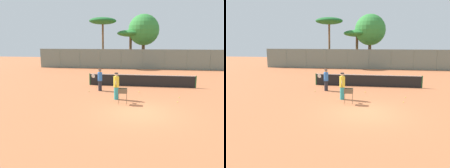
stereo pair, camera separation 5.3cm
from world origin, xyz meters
TOP-DOWN VIEW (x-y plane):
  - ground_plane at (0.00, 0.00)m, footprint 80.00×80.00m
  - tennis_net at (0.00, 7.39)m, footprint 9.55×0.10m
  - back_fence at (-0.00, 19.61)m, footprint 31.03×0.08m
  - tree_0 at (-1.95, 23.05)m, footprint 4.26×4.26m
  - tree_1 at (-6.13, 21.58)m, footprint 4.13×4.13m
  - tree_2 at (0.06, 23.26)m, footprint 4.79×4.79m
  - player_white_outfit at (-1.66, 2.66)m, footprint 0.39×0.96m
  - player_red_cap at (-3.32, 5.13)m, footprint 0.92×0.37m
  - ball_cart at (-1.11, 1.55)m, footprint 0.56×0.41m
  - tennis_ball_0 at (2.80, 3.70)m, footprint 0.07×0.07m
  - tennis_ball_1 at (-3.30, 5.14)m, footprint 0.07×0.07m
  - tennis_ball_2 at (-3.91, 6.32)m, footprint 0.07×0.07m
  - tennis_ball_3 at (-0.12, 5.06)m, footprint 0.07×0.07m
  - tennis_ball_4 at (2.51, 2.47)m, footprint 0.07×0.07m
  - tennis_ball_5 at (-4.13, 4.67)m, footprint 0.07×0.07m
  - parked_car at (5.14, 22.34)m, footprint 4.20×1.70m

SIDE VIEW (x-z plane):
  - ground_plane at x=0.00m, z-range 0.00..0.00m
  - tennis_ball_0 at x=2.80m, z-range 0.00..0.07m
  - tennis_ball_1 at x=-3.30m, z-range 0.00..0.07m
  - tennis_ball_2 at x=-3.91m, z-range 0.00..0.07m
  - tennis_ball_3 at x=-0.12m, z-range 0.00..0.07m
  - tennis_ball_4 at x=2.51m, z-range 0.00..0.07m
  - tennis_ball_5 at x=-4.13m, z-range 0.00..0.07m
  - tennis_net at x=0.00m, z-range 0.02..1.09m
  - parked_car at x=5.14m, z-range -0.14..1.46m
  - ball_cart at x=-1.11m, z-range 0.28..1.32m
  - player_red_cap at x=-3.32m, z-range 0.03..1.80m
  - player_white_outfit at x=-1.66m, z-range 0.03..1.92m
  - back_fence at x=0.00m, z-range 0.00..2.85m
  - tree_0 at x=-1.95m, z-range 2.21..7.93m
  - tree_2 at x=0.06m, z-range 1.63..9.74m
  - tree_1 at x=-6.13m, z-range 3.12..10.63m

